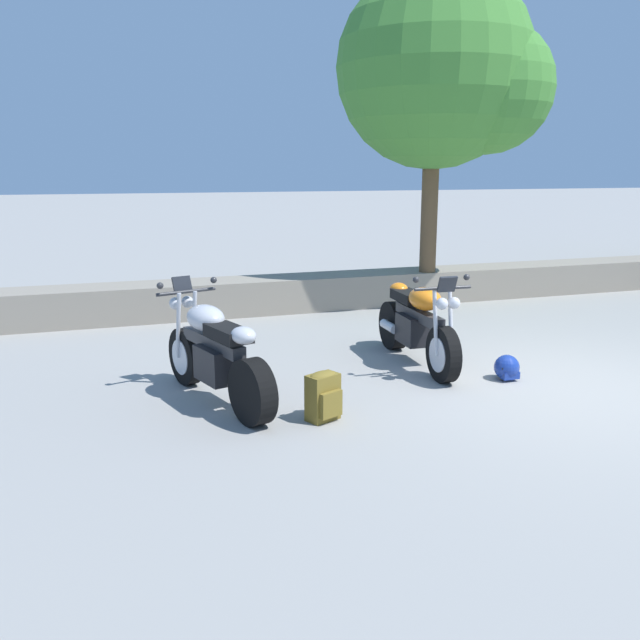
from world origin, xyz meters
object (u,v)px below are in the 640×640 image
rider_backpack (323,395)px  leafy_tree_far_left (446,73)px  motorcycle_orange_centre (418,325)px  motorcycle_silver_near_left (215,355)px  rider_helmet (507,368)px

rider_backpack → leafy_tree_far_left: leafy_tree_far_left is taller
leafy_tree_far_left → rider_backpack: bearing=-128.6°
rider_backpack → motorcycle_orange_centre: bearing=39.6°
rider_backpack → leafy_tree_far_left: bearing=51.4°
motorcycle_silver_near_left → leafy_tree_far_left: (4.48, 3.72, 3.30)m
leafy_tree_far_left → rider_helmet: bearing=-107.9°
motorcycle_silver_near_left → motorcycle_orange_centre: size_ratio=0.98×
motorcycle_orange_centre → leafy_tree_far_left: leafy_tree_far_left is taller
motorcycle_orange_centre → rider_helmet: (0.68, -0.86, -0.35)m
motorcycle_orange_centre → rider_helmet: size_ratio=7.38×
motorcycle_silver_near_left → motorcycle_orange_centre: bearing=12.1°
rider_helmet → rider_backpack: bearing=-167.9°
rider_backpack → motorcycle_silver_near_left: bearing=136.2°
motorcycle_silver_near_left → rider_helmet: size_ratio=7.21×
rider_helmet → motorcycle_silver_near_left: bearing=174.2°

